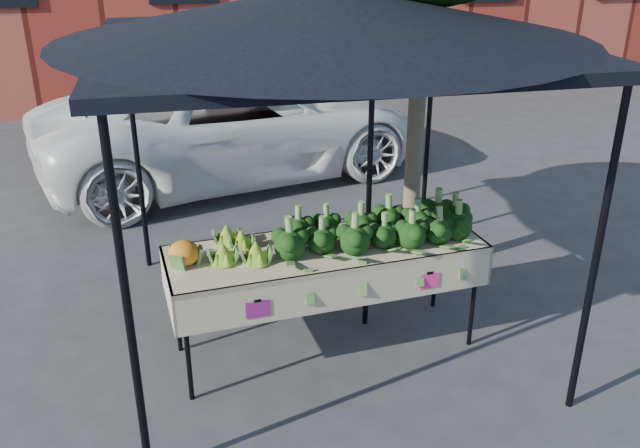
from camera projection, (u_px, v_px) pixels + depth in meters
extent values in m
plane|color=#313134|center=(314.00, 348.00, 5.41)|extent=(90.00, 90.00, 0.00)
cube|color=beige|center=(326.00, 298.00, 5.23)|extent=(2.46, 1.00, 0.90)
cube|color=#F22D8C|center=(252.00, 306.00, 4.64)|extent=(0.17, 0.01, 0.12)
cube|color=#EF2D7F|center=(428.00, 285.00, 4.91)|extent=(0.17, 0.01, 0.12)
ellipsoid|color=black|center=(375.00, 223.00, 5.10)|extent=(1.62, 0.59, 0.28)
ellipsoid|color=#76A525|center=(237.00, 240.00, 4.90)|extent=(0.45, 0.59, 0.22)
ellipsoid|color=orange|center=(184.00, 252.00, 4.75)|extent=(0.22, 0.22, 0.20)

